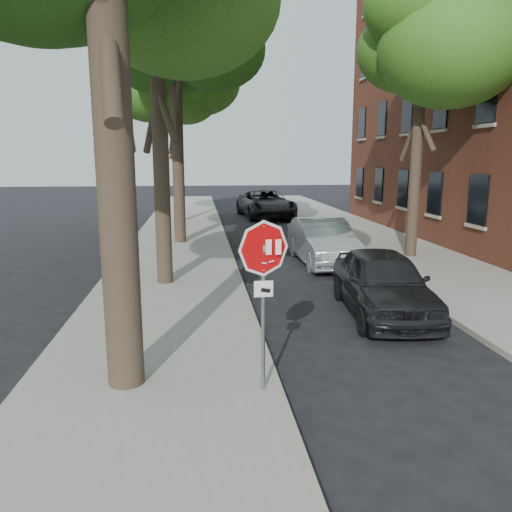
{
  "coord_description": "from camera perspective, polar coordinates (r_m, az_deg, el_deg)",
  "views": [
    {
      "loc": [
        -1.62,
        -7.01,
        3.59
      ],
      "look_at": [
        -0.72,
        0.77,
        2.05
      ],
      "focal_mm": 35.0,
      "sensor_mm": 36.0,
      "label": 1
    }
  ],
  "objects": [
    {
      "name": "tree_mid_b",
      "position": [
        21.6,
        -9.34,
        22.77
      ],
      "size": [
        5.88,
        5.46,
        10.36
      ],
      "color": "black",
      "rests_on": "sidewalk_left"
    },
    {
      "name": "sidewalk_right",
      "position": [
        20.78,
        15.0,
        0.97
      ],
      "size": [
        4.0,
        55.0,
        0.12
      ],
      "primitive_type": "cube",
      "color": "gray",
      "rests_on": "ground"
    },
    {
      "name": "car_b",
      "position": [
        17.25,
        7.64,
        1.62
      ],
      "size": [
        1.69,
        4.69,
        1.54
      ],
      "primitive_type": "imported",
      "rotation": [
        0.0,
        0.0,
        0.01
      ],
      "color": "#A5A7AD",
      "rests_on": "ground"
    },
    {
      "name": "car_a",
      "position": [
        11.94,
        14.3,
        -2.95
      ],
      "size": [
        2.17,
        4.58,
        1.51
      ],
      "primitive_type": "imported",
      "rotation": [
        0.0,
        0.0,
        -0.09
      ],
      "color": "black",
      "rests_on": "ground"
    },
    {
      "name": "curb_right",
      "position": [
        20.12,
        9.56,
        0.89
      ],
      "size": [
        0.12,
        55.0,
        0.13
      ],
      "primitive_type": "cube",
      "color": "#9E9384",
      "rests_on": "ground"
    },
    {
      "name": "tree_mid_a",
      "position": [
        14.72,
        -11.52,
        26.75
      ],
      "size": [
        5.59,
        5.19,
        9.84
      ],
      "color": "black",
      "rests_on": "sidewalk_left"
    },
    {
      "name": "stop_sign",
      "position": [
        7.23,
        0.86,
        -2.0
      ],
      "size": [
        0.76,
        0.34,
        2.61
      ],
      "color": "gray",
      "rests_on": "sidewalk_left"
    },
    {
      "name": "curb_left",
      "position": [
        19.37,
        -3.04,
        0.63
      ],
      "size": [
        0.12,
        55.0,
        0.13
      ],
      "primitive_type": "cube",
      "color": "#9E9384",
      "rests_on": "ground"
    },
    {
      "name": "tree_right",
      "position": [
        19.08,
        18.31,
        21.55
      ],
      "size": [
        5.29,
        4.91,
        9.33
      ],
      "color": "black",
      "rests_on": "sidewalk_right"
    },
    {
      "name": "ground",
      "position": [
        8.04,
        5.93,
        -15.46
      ],
      "size": [
        120.0,
        120.0,
        0.0
      ],
      "primitive_type": "plane",
      "color": "black",
      "rests_on": "ground"
    },
    {
      "name": "tree_far",
      "position": [
        28.37,
        -9.26,
        18.33
      ],
      "size": [
        5.29,
        4.91,
        9.33
      ],
      "color": "black",
      "rests_on": "sidewalk_left"
    },
    {
      "name": "sidewalk_left",
      "position": [
        19.36,
        -9.11,
        0.48
      ],
      "size": [
        4.0,
        55.0,
        0.12
      ],
      "primitive_type": "cube",
      "color": "gray",
      "rests_on": "ground"
    },
    {
      "name": "car_d",
      "position": [
        30.69,
        1.12,
        5.99
      ],
      "size": [
        3.36,
        6.29,
        1.68
      ],
      "primitive_type": "imported",
      "rotation": [
        0.0,
        0.0,
        0.1
      ],
      "color": "black",
      "rests_on": "ground"
    }
  ]
}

